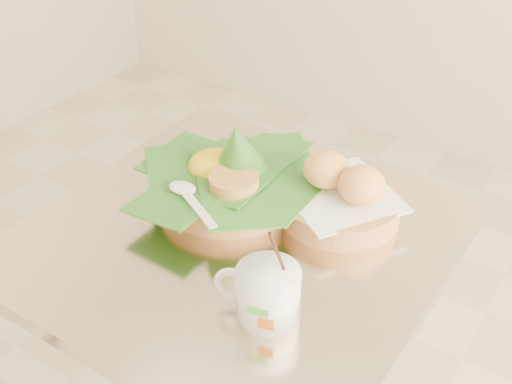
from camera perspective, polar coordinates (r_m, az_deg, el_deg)
The scene contains 4 objects.
cafe_table at distance 1.28m, azimuth -1.43°, elevation -11.35°, with size 0.70×0.70×0.75m.
rice_basket at distance 1.20m, azimuth -2.37°, elevation 1.46°, with size 0.34×0.34×0.17m.
bread_basket at distance 1.16m, azimuth 7.52°, elevation -0.41°, with size 0.26×0.26×0.11m.
coffee_mug at distance 0.95m, azimuth 0.90°, elevation -8.84°, with size 0.13×0.10×0.17m.
Camera 1 is at (0.64, -0.71, 1.44)m, focal length 45.00 mm.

